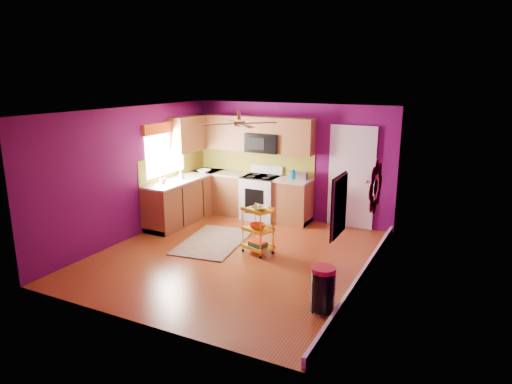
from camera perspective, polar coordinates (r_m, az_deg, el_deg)
The scene contains 18 objects.
ground at distance 8.05m, azimuth -2.69°, elevation -7.95°, with size 5.00×5.00×0.00m, color maroon.
room_envelope at distance 7.57m, azimuth -2.65°, elevation 3.53°, with size 4.54×5.04×2.52m.
lower_cabinets at distance 10.04m, azimuth -4.34°, elevation -0.80°, with size 2.81×2.31×0.94m.
electric_range at distance 9.96m, azimuth 0.64°, elevation -0.59°, with size 0.76×0.66×1.13m.
upper_cabinetry at distance 10.03m, azimuth -2.92°, elevation 7.15°, with size 2.80×2.30×1.26m.
left_window at distance 9.65m, azimuth -11.32°, elevation 6.24°, with size 0.08×1.35×1.08m.
panel_door at distance 9.46m, azimuth 11.85°, elevation 1.67°, with size 0.95×0.11×2.15m.
right_wall_art at distance 6.51m, azimuth 13.00°, elevation -0.32°, with size 0.04×2.74×1.04m.
ceiling_fan at distance 7.66m, azimuth -2.15°, elevation 8.64°, with size 1.01×1.01×0.26m.
shag_rug at distance 8.69m, azimuth -5.34°, elevation -6.19°, with size 1.05×1.71×0.02m, color black.
rolling_cart at distance 7.99m, azimuth 0.27°, elevation -4.54°, with size 0.59×0.51×0.90m.
trash_can at distance 6.22m, azimuth 8.34°, elevation -11.94°, with size 0.38×0.39×0.62m.
teal_kettle at distance 9.64m, azimuth 4.68°, elevation 2.15°, with size 0.18×0.18×0.21m.
toaster at distance 9.56m, azimuth 5.77°, elevation 2.06°, with size 0.22×0.15×0.18m, color beige.
soap_bottle_a at distance 9.73m, azimuth -9.35°, elevation 2.14°, with size 0.08×0.08×0.17m, color #EA3F72.
soap_bottle_b at distance 9.78m, azimuth -9.37°, elevation 2.18°, with size 0.13×0.13×0.16m, color white.
counter_dish at distance 10.30m, azimuth -6.49°, elevation 2.62°, with size 0.29×0.29×0.07m, color white.
counter_cup at distance 9.37m, azimuth -11.56°, elevation 1.34°, with size 0.13×0.13×0.10m, color white.
Camera 1 is at (3.68, -6.48, 3.05)m, focal length 32.00 mm.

